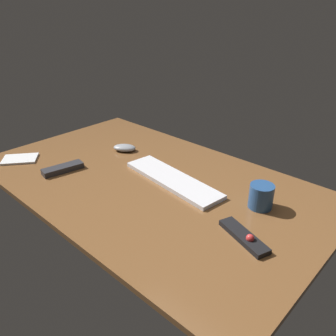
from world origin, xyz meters
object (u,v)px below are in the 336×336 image
Objects in this scene: computer_mouse at (125,148)px; tv_remote at (63,169)px; coffee_mug at (261,196)px; keyboard at (173,179)px; media_remote at (244,237)px; notepad at (20,159)px.

tv_remote is at bearing -128.67° from computer_mouse.
keyboard is at bearing -168.36° from coffee_mug.
keyboard is 41.88cm from media_remote.
computer_mouse is at bearing 176.34° from keyboard.
notepad is at bearing -149.58° from media_remote.
keyboard is 71.11cm from notepad.
computer_mouse is 0.55× the size of media_remote.
coffee_mug is (74.19, 31.92, 3.10)cm from tv_remote.
coffee_mug is at bearing -56.41° from tv_remote.
computer_mouse reaches higher than tv_remote.
keyboard is 46.73cm from tv_remote.
tv_remote is (-39.61, -24.79, 0.38)cm from keyboard.
media_remote is at bearing -73.87° from coffee_mug.
media_remote is at bearing 10.89° from notepad.
keyboard is 5.32× the size of coffee_mug.
media_remote is at bearing -70.60° from tv_remote.
computer_mouse is (-36.92, 6.75, 0.71)cm from keyboard.
media_remote reaches higher than tv_remote.
keyboard is 35.48cm from coffee_mug.
tv_remote is (-2.69, -31.54, -0.33)cm from computer_mouse.
media_remote is (77.04, -18.78, -0.59)cm from computer_mouse.
computer_mouse reaches higher than notepad.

